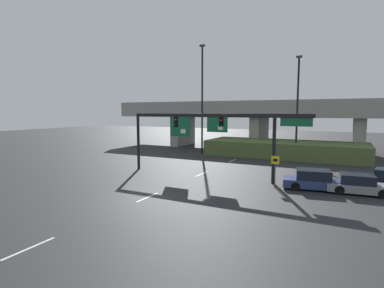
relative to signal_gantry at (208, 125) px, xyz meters
name	(u,v)px	position (x,y,z in m)	size (l,w,h in m)	color
ground_plane	(142,200)	(-0.94, -8.45, -4.55)	(160.00, 160.00, 0.00)	#262628
lane_markings	(219,167)	(-0.94, 4.94, -4.55)	(0.14, 44.99, 0.01)	silver
signal_gantry	(208,125)	(0.00, 0.00, 0.00)	(16.47, 0.44, 5.59)	black
speed_limit_sign	(275,167)	(6.15, -1.30, -2.94)	(0.60, 0.11, 2.47)	#4C4C4C
highway_light_pole_near	(297,105)	(5.40, 14.53, 2.03)	(0.70, 0.36, 12.42)	black
highway_light_pole_far	(202,97)	(-6.71, 13.04, 3.13)	(0.70, 0.36, 14.61)	black
overpass_bridge	(260,116)	(-0.94, 21.26, 0.56)	(46.99, 7.94, 7.33)	gray
grass_embankment	(284,149)	(3.88, 15.28, -3.57)	(19.52, 7.12, 1.96)	#4C6033
parked_sedan_near_right	(315,180)	(8.90, -0.40, -3.87)	(4.88, 2.64, 1.47)	navy
parked_sedan_mid_right	(358,185)	(11.75, -0.27, -3.91)	(4.36, 2.19, 1.38)	gray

